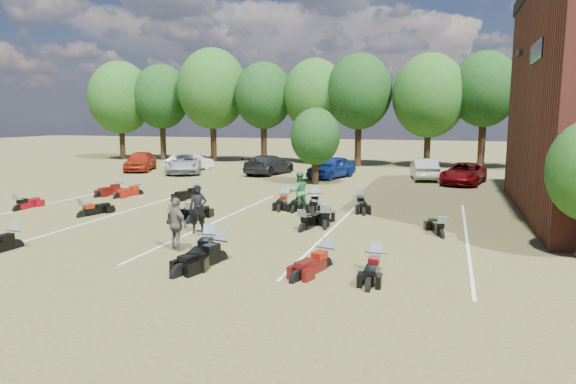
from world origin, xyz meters
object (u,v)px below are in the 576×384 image
at_px(motorcycle_7, 18,211).
at_px(motorcycle_14, 120,193).
at_px(car_4, 332,167).
at_px(person_black, 198,209).
at_px(motorcycle_3, 209,256).
at_px(car_0, 140,161).
at_px(person_green, 299,191).
at_px(person_grey, 177,224).

bearing_deg(motorcycle_7, motorcycle_14, -104.18).
xyz_separation_m(car_4, person_black, (-0.98, -18.60, 0.14)).
xyz_separation_m(person_black, motorcycle_3, (1.82, -2.82, -0.92)).
height_order(car_0, motorcycle_3, car_0).
relative_size(car_4, person_green, 2.45).
bearing_deg(person_grey, motorcycle_7, 3.40).
xyz_separation_m(person_green, motorcycle_3, (-0.56, -8.29, -0.93)).
xyz_separation_m(person_black, person_green, (2.38, 5.47, 0.01)).
bearing_deg(person_black, person_green, 42.12).
bearing_deg(car_4, person_grey, -72.72).
relative_size(car_4, motorcycle_14, 2.07).
bearing_deg(motorcycle_14, person_black, -31.66).
relative_size(person_black, motorcycle_7, 0.92).
distance_m(motorcycle_3, motorcycle_14, 15.10).
bearing_deg(motorcycle_7, car_0, -77.71).
distance_m(person_green, motorcycle_7, 13.24).
relative_size(car_0, person_green, 2.54).
xyz_separation_m(person_black, person_grey, (0.55, -2.57, -0.04)).
distance_m(person_green, motorcycle_3, 8.36).
distance_m(person_grey, motorcycle_14, 14.05).
bearing_deg(person_green, person_grey, 40.97).
relative_size(car_4, person_grey, 2.58).
xyz_separation_m(person_black, motorcycle_7, (-10.25, 1.59, -0.92)).
bearing_deg(person_green, motorcycle_3, 50.00).
bearing_deg(car_4, person_black, -74.56).
bearing_deg(person_black, motorcycle_7, 146.84).
bearing_deg(car_4, car_0, -161.58).
bearing_deg(car_0, motorcycle_7, -95.12).
xyz_separation_m(car_0, motorcycle_7, (4.55, -17.02, -0.81)).
height_order(person_grey, motorcycle_7, person_grey).
bearing_deg(motorcycle_7, person_black, 168.50).
bearing_deg(motorcycle_7, car_4, -126.10).
bearing_deg(car_0, motorcycle_14, -82.09).
xyz_separation_m(person_grey, motorcycle_7, (-10.79, 4.16, -0.88)).
height_order(person_black, motorcycle_14, person_black).
distance_m(person_black, motorcycle_14, 11.89).
xyz_separation_m(motorcycle_3, motorcycle_14, (-10.83, 10.53, 0.00)).
relative_size(person_black, person_green, 0.99).
xyz_separation_m(person_green, motorcycle_14, (-11.38, 2.24, -0.93)).
height_order(person_green, person_grey, person_green).
height_order(car_4, motorcycle_7, car_4).
relative_size(car_0, motorcycle_7, 2.36).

